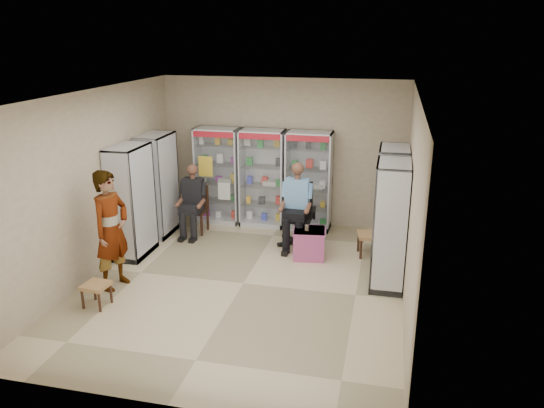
% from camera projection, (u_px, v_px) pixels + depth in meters
% --- Properties ---
extents(floor, '(6.00, 6.00, 0.00)m').
position_uv_depth(floor, '(243.00, 283.00, 8.52)').
color(floor, '#C8B48B').
rests_on(floor, ground).
extents(room_shell, '(5.02, 6.02, 3.01)m').
position_uv_depth(room_shell, '(241.00, 164.00, 7.91)').
color(room_shell, '#BCAD8B').
rests_on(room_shell, ground).
extents(cabinet_back_left, '(0.90, 0.50, 2.00)m').
position_uv_depth(cabinet_back_left, '(218.00, 176.00, 11.02)').
color(cabinet_back_left, '#A9ACB1').
rests_on(cabinet_back_left, floor).
extents(cabinet_back_mid, '(0.90, 0.50, 2.00)m').
position_uv_depth(cabinet_back_mid, '(263.00, 178.00, 10.81)').
color(cabinet_back_mid, '#B2B5BA').
rests_on(cabinet_back_mid, floor).
extents(cabinet_back_right, '(0.90, 0.50, 2.00)m').
position_uv_depth(cabinet_back_right, '(309.00, 181.00, 10.61)').
color(cabinet_back_right, silver).
rests_on(cabinet_back_right, floor).
extents(cabinet_right_far, '(0.90, 0.50, 2.00)m').
position_uv_depth(cabinet_right_far, '(391.00, 204.00, 9.22)').
color(cabinet_right_far, '#A6A8AD').
rests_on(cabinet_right_far, floor).
extents(cabinet_right_near, '(0.90, 0.50, 2.00)m').
position_uv_depth(cabinet_right_near, '(390.00, 225.00, 8.20)').
color(cabinet_right_near, '#A3A5AA').
rests_on(cabinet_right_near, floor).
extents(cabinet_left_far, '(0.90, 0.50, 2.00)m').
position_uv_depth(cabinet_left_far, '(158.00, 185.00, 10.35)').
color(cabinet_left_far, silver).
rests_on(cabinet_left_far, floor).
extents(cabinet_left_near, '(0.90, 0.50, 2.00)m').
position_uv_depth(cabinet_left_near, '(132.00, 202.00, 9.33)').
color(cabinet_left_near, '#A9ACB1').
rests_on(cabinet_left_near, floor).
extents(wooden_chair, '(0.42, 0.42, 0.94)m').
position_uv_depth(wooden_chair, '(196.00, 210.00, 10.56)').
color(wooden_chair, black).
rests_on(wooden_chair, floor).
extents(seated_customer, '(0.44, 0.60, 1.34)m').
position_uv_depth(seated_customer, '(194.00, 201.00, 10.45)').
color(seated_customer, black).
rests_on(seated_customer, floor).
extents(office_chair, '(0.66, 0.66, 1.19)m').
position_uv_depth(office_chair, '(298.00, 215.00, 9.91)').
color(office_chair, black).
rests_on(office_chair, floor).
extents(seated_shopkeeper, '(0.51, 0.70, 1.51)m').
position_uv_depth(seated_shopkeeper, '(297.00, 207.00, 9.82)').
color(seated_shopkeeper, '#7198E1').
rests_on(seated_shopkeeper, floor).
extents(pink_trunk, '(0.60, 0.58, 0.52)m').
position_uv_depth(pink_trunk, '(309.00, 243.00, 9.44)').
color(pink_trunk, '#BF4C8F').
rests_on(pink_trunk, floor).
extents(tea_glass, '(0.07, 0.07, 0.09)m').
position_uv_depth(tea_glass, '(307.00, 228.00, 9.33)').
color(tea_glass, '#5D1307').
rests_on(tea_glass, pink_trunk).
extents(woven_stool_a, '(0.49, 0.49, 0.42)m').
position_uv_depth(woven_stool_a, '(369.00, 244.00, 9.53)').
color(woven_stool_a, '#A48745').
rests_on(woven_stool_a, floor).
extents(woven_stool_b, '(0.39, 0.39, 0.36)m').
position_uv_depth(woven_stool_b, '(97.00, 295.00, 7.78)').
color(woven_stool_b, olive).
rests_on(woven_stool_b, floor).
extents(standing_man, '(0.59, 0.77, 1.89)m').
position_uv_depth(standing_man, '(111.00, 230.00, 8.16)').
color(standing_man, gray).
rests_on(standing_man, floor).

